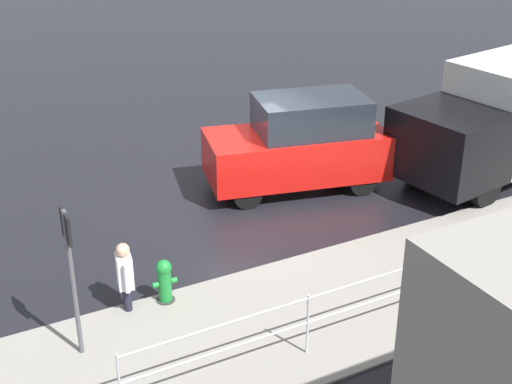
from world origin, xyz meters
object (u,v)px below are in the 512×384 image
(moving_hatchback, at_px, (300,144))
(fire_hydrant, at_px, (165,282))
(delivery_truck, at_px, (507,116))
(sign_post, at_px, (70,263))
(pedestrian, at_px, (125,273))

(moving_hatchback, relative_size, fire_hydrant, 5.22)
(delivery_truck, bearing_deg, sign_post, 11.29)
(pedestrian, height_order, sign_post, sign_post)
(fire_hydrant, bearing_deg, moving_hatchback, -146.28)
(delivery_truck, height_order, pedestrian, delivery_truck)
(moving_hatchback, distance_m, fire_hydrant, 5.21)
(fire_hydrant, height_order, sign_post, sign_post)
(moving_hatchback, xyz_separation_m, fire_hydrant, (4.30, 2.87, -0.63))
(moving_hatchback, distance_m, sign_post, 6.91)
(delivery_truck, relative_size, fire_hydrant, 7.03)
(fire_hydrant, distance_m, pedestrian, 0.69)
(moving_hatchback, height_order, pedestrian, moving_hatchback)
(moving_hatchback, relative_size, sign_post, 1.74)
(delivery_truck, bearing_deg, pedestrian, 7.73)
(delivery_truck, xyz_separation_m, pedestrian, (9.45, 1.28, -0.69))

